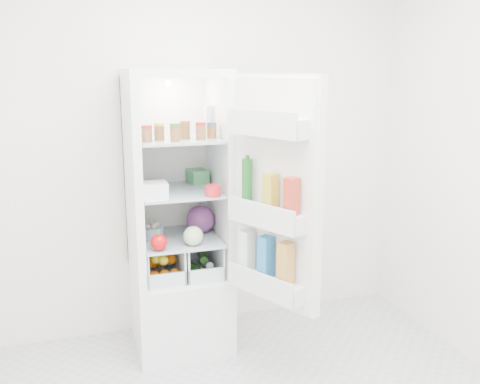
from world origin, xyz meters
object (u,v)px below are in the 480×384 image
object	(u,v)px
refrigerator	(178,247)
fridge_door	(274,199)
red_cabbage	(200,219)
mushroom_bowl	(152,232)

from	to	relation	value
refrigerator	fridge_door	distance (m)	0.86
red_cabbage	mushroom_bowl	bearing A→B (deg)	179.39
fridge_door	mushroom_bowl	bearing A→B (deg)	18.62
refrigerator	mushroom_bowl	size ratio (longest dim) A/B	12.42
mushroom_bowl	fridge_door	distance (m)	0.91
refrigerator	red_cabbage	bearing A→B (deg)	-1.00
refrigerator	mushroom_bowl	bearing A→B (deg)	179.75
red_cabbage	mushroom_bowl	world-z (taller)	red_cabbage
red_cabbage	mushroom_bowl	distance (m)	0.33
mushroom_bowl	fridge_door	xyz separation A→B (m)	(0.60, -0.61, 0.31)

